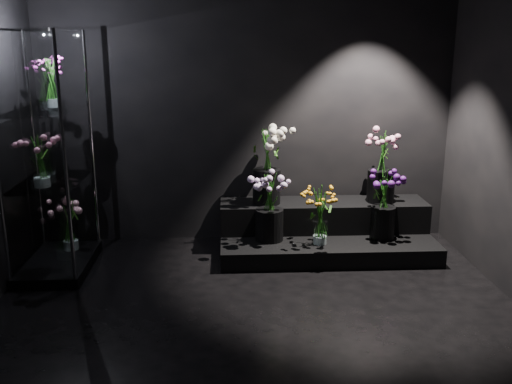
{
  "coord_description": "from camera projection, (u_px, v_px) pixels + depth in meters",
  "views": [
    {
      "loc": [
        -0.2,
        -3.55,
        1.97
      ],
      "look_at": [
        0.04,
        1.2,
        0.69
      ],
      "focal_mm": 40.0,
      "sensor_mm": 36.0,
      "label": 1
    }
  ],
  "objects": [
    {
      "name": "bouquet_lilac",
      "position": [
        269.0,
        203.0,
        5.2
      ],
      "size": [
        0.48,
        0.48,
        0.63
      ],
      "rotation": [
        0.0,
        0.0,
        0.4
      ],
      "color": "black",
      "rests_on": "display_riser"
    },
    {
      "name": "display_riser",
      "position": [
        325.0,
        231.0,
        5.48
      ],
      "size": [
        2.0,
        0.89,
        0.44
      ],
      "color": "black",
      "rests_on": "floor"
    },
    {
      "name": "bouquet_case_base_pink",
      "position": [
        69.0,
        223.0,
        5.18
      ],
      "size": [
        0.43,
        0.43,
        0.48
      ],
      "rotation": [
        0.0,
        0.0,
        -0.41
      ],
      "color": "white",
      "rests_on": "display_case"
    },
    {
      "name": "bouquet_orange_bells",
      "position": [
        321.0,
        215.0,
        5.11
      ],
      "size": [
        0.3,
        0.3,
        0.53
      ],
      "rotation": [
        0.0,
        0.0,
        -0.04
      ],
      "color": "white",
      "rests_on": "display_riser"
    },
    {
      "name": "wall_back",
      "position": [
        247.0,
        100.0,
        5.51
      ],
      "size": [
        4.0,
        0.0,
        4.0
      ],
      "primitive_type": "plane",
      "rotation": [
        1.57,
        0.0,
        0.0
      ],
      "color": "black",
      "rests_on": "floor"
    },
    {
      "name": "bouquet_cream_roses",
      "position": [
        267.0,
        160.0,
        5.36
      ],
      "size": [
        0.47,
        0.47,
        0.72
      ],
      "rotation": [
        0.0,
        0.0,
        0.13
      ],
      "color": "black",
      "rests_on": "display_riser"
    },
    {
      "name": "display_case",
      "position": [
        48.0,
        155.0,
        4.78
      ],
      "size": [
        0.56,
        0.93,
        2.05
      ],
      "color": "black",
      "rests_on": "floor"
    },
    {
      "name": "bouquet_purple",
      "position": [
        384.0,
        200.0,
        5.24
      ],
      "size": [
        0.4,
        0.4,
        0.65
      ],
      "rotation": [
        0.0,
        0.0,
        0.28
      ],
      "color": "black",
      "rests_on": "display_riser"
    },
    {
      "name": "bouquet_pink_roses",
      "position": [
        382.0,
        164.0,
        5.42
      ],
      "size": [
        0.42,
        0.42,
        0.67
      ],
      "rotation": [
        0.0,
        0.0,
        -0.25
      ],
      "color": "black",
      "rests_on": "display_riser"
    },
    {
      "name": "bouquet_case_magenta",
      "position": [
        52.0,
        82.0,
        4.8
      ],
      "size": [
        0.23,
        0.23,
        0.41
      ],
      "rotation": [
        0.0,
        0.0,
        0.12
      ],
      "color": "white",
      "rests_on": "display_case"
    },
    {
      "name": "wall_front",
      "position": [
        297.0,
        242.0,
        1.65
      ],
      "size": [
        4.0,
        0.0,
        4.0
      ],
      "primitive_type": "plane",
      "rotation": [
        -1.57,
        0.0,
        0.0
      ],
      "color": "black",
      "rests_on": "floor"
    },
    {
      "name": "bouquet_case_pink",
      "position": [
        40.0,
        160.0,
        4.6
      ],
      "size": [
        0.31,
        0.31,
        0.43
      ],
      "rotation": [
        0.0,
        0.0,
        -0.05
      ],
      "color": "white",
      "rests_on": "display_case"
    },
    {
      "name": "floor",
      "position": [
        258.0,
        333.0,
        3.94
      ],
      "size": [
        4.0,
        4.0,
        0.0
      ],
      "primitive_type": "plane",
      "color": "black",
      "rests_on": "ground"
    }
  ]
}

